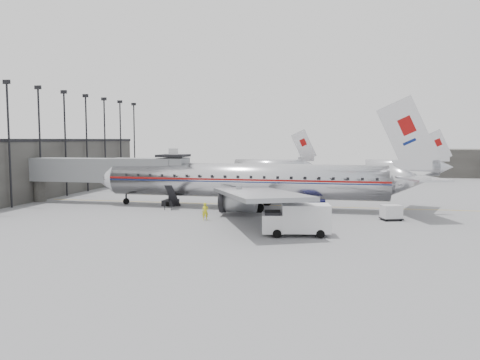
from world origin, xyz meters
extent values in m
plane|color=slate|center=(0.00, 0.00, 0.00)|extent=(160.00, 160.00, 0.00)
cube|color=#373532|center=(-34.00, 10.00, 4.00)|extent=(12.00, 46.00, 8.00)
cube|color=gold|center=(3.00, 6.00, 0.01)|extent=(60.00, 0.15, 0.01)
cube|color=slate|center=(-22.00, 3.60, 4.30)|extent=(12.00, 2.80, 3.00)
cube|color=slate|center=(-13.00, 3.60, 4.30)|extent=(8.00, 3.00, 3.10)
cube|color=slate|center=(-9.00, 4.00, 4.30)|extent=(3.20, 3.60, 3.20)
cube|color=black|center=(-9.00, 4.00, 6.20)|extent=(3.40, 3.80, 0.30)
cube|color=white|center=(-9.00, 4.00, 6.70)|extent=(1.20, 0.15, 0.80)
cylinder|color=black|center=(-9.30, 3.60, 1.40)|extent=(0.56, 0.56, 2.80)
cube|color=black|center=(-9.30, 3.60, 0.35)|extent=(1.60, 2.20, 0.70)
cylinder|color=black|center=(-9.30, 2.60, 0.30)|extent=(0.30, 0.60, 0.60)
cylinder|color=black|center=(-9.30, 4.60, 0.30)|extent=(0.30, 0.60, 0.60)
cylinder|color=#373532|center=(-27.50, 3.60, 1.40)|extent=(1.60, 1.60, 2.80)
cube|color=black|center=(-8.20, 1.30, 1.50)|extent=(0.90, 3.20, 2.90)
cylinder|color=black|center=(-27.50, -2.00, 7.50)|extent=(0.24, 0.24, 15.00)
cube|color=black|center=(-27.50, -2.00, 15.00)|extent=(0.90, 0.25, 0.50)
cylinder|color=black|center=(-27.50, 4.00, 7.50)|extent=(0.24, 0.24, 15.00)
cube|color=black|center=(-27.50, 4.00, 15.00)|extent=(0.90, 0.25, 0.50)
cylinder|color=black|center=(-27.50, 10.00, 7.50)|extent=(0.24, 0.24, 15.00)
cube|color=black|center=(-27.50, 10.00, 15.00)|extent=(0.90, 0.25, 0.50)
cylinder|color=black|center=(-27.50, 16.00, 7.50)|extent=(0.24, 0.24, 15.00)
cube|color=black|center=(-27.50, 16.00, 15.00)|extent=(0.90, 0.25, 0.50)
cylinder|color=black|center=(-27.50, 22.00, 7.50)|extent=(0.24, 0.24, 15.00)
cube|color=black|center=(-27.50, 22.00, 15.00)|extent=(0.90, 0.25, 0.50)
cylinder|color=black|center=(-27.50, 28.00, 7.50)|extent=(0.24, 0.24, 15.00)
cube|color=black|center=(-27.50, 28.00, 15.00)|extent=(0.90, 0.25, 0.50)
cylinder|color=black|center=(-27.50, 34.00, 7.50)|extent=(0.24, 0.24, 15.00)
cube|color=black|center=(-27.50, 34.00, 15.00)|extent=(0.90, 0.25, 0.50)
cylinder|color=silver|center=(-2.00, 42.00, 2.60)|extent=(14.00, 3.20, 3.20)
cube|color=silver|center=(4.80, 42.00, 7.00)|extent=(5.17, 0.26, 6.52)
cylinder|color=black|center=(-6.50, 42.00, 0.50)|extent=(0.24, 0.24, 1.00)
cylinder|color=silver|center=(24.00, 46.00, 2.60)|extent=(14.00, 3.20, 3.20)
cube|color=silver|center=(30.80, 46.00, 7.00)|extent=(5.17, 0.26, 6.52)
cylinder|color=black|center=(19.50, 46.00, 0.50)|extent=(0.24, 0.24, 1.00)
cylinder|color=silver|center=(0.31, 3.00, 3.31)|extent=(33.21, 4.86, 4.08)
cone|color=silver|center=(-17.90, 3.43, 3.31)|extent=(3.41, 4.16, 4.08)
cone|color=silver|center=(18.85, 2.56, 3.75)|extent=(4.51, 3.98, 3.88)
cube|color=#930A0A|center=(0.31, 3.00, 3.59)|extent=(33.21, 4.91, 0.20)
cube|color=#091857|center=(0.31, 3.00, 3.33)|extent=(33.21, 4.91, 0.11)
cube|color=silver|center=(18.52, 2.57, 8.83)|extent=(6.78, 0.49, 8.48)
cube|color=gray|center=(3.86, 12.86, 2.98)|extent=(13.05, 18.56, 1.31)
cube|color=gray|center=(3.39, -7.01, 2.98)|extent=(12.41, 18.64, 1.31)
cylinder|color=gray|center=(1.00, 8.73, 1.60)|extent=(3.81, 2.41, 2.32)
cylinder|color=gray|center=(0.73, -2.75, 1.60)|extent=(3.81, 2.41, 2.32)
cylinder|color=black|center=(-15.14, 3.36, 0.72)|extent=(0.22, 0.22, 1.44)
cylinder|color=black|center=(2.59, 5.82, 0.77)|extent=(0.29, 0.29, 1.55)
cylinder|color=black|center=(2.59, 5.82, 0.50)|extent=(1.11, 0.41, 1.10)
cylinder|color=black|center=(2.45, 0.08, 0.77)|extent=(0.29, 0.29, 1.55)
cylinder|color=black|center=(2.45, 0.08, 0.50)|extent=(1.11, 0.41, 1.10)
cube|color=silver|center=(8.34, -11.73, 1.52)|extent=(4.37, 2.87, 2.37)
cube|color=silver|center=(5.56, -12.18, 1.07)|extent=(2.12, 2.40, 1.58)
cube|color=black|center=(5.56, -12.18, 1.75)|extent=(1.64, 2.11, 0.68)
cylinder|color=black|center=(6.05, -13.13, 0.36)|extent=(0.76, 0.39, 0.72)
cylinder|color=black|center=(5.73, -11.13, 0.36)|extent=(0.76, 0.39, 0.72)
cylinder|color=black|center=(9.62, -12.56, 0.36)|extent=(0.76, 0.39, 0.72)
cylinder|color=black|center=(9.29, -10.55, 0.36)|extent=(0.76, 0.39, 0.72)
cube|color=black|center=(8.85, 0.69, 0.88)|extent=(1.96, 1.53, 1.30)
cube|color=black|center=(8.85, 0.69, 0.19)|extent=(2.06, 1.63, 0.11)
cylinder|color=black|center=(8.15, 0.08, 0.14)|extent=(0.29, 0.13, 0.28)
cylinder|color=black|center=(9.63, 0.19, 0.14)|extent=(0.29, 0.13, 0.28)
cylinder|color=black|center=(8.06, 1.19, 0.14)|extent=(0.29, 0.13, 0.28)
cylinder|color=black|center=(9.55, 1.30, 0.14)|extent=(0.29, 0.13, 0.28)
cube|color=silver|center=(16.47, -2.33, 0.90)|extent=(2.26, 1.97, 1.32)
cube|color=black|center=(16.47, -2.33, 0.19)|extent=(2.38, 2.09, 0.11)
cylinder|color=black|center=(15.95, -3.12, 0.14)|extent=(0.30, 0.20, 0.28)
cylinder|color=black|center=(17.37, -2.60, 0.14)|extent=(0.30, 0.20, 0.28)
cylinder|color=black|center=(15.57, -2.05, 0.14)|extent=(0.30, 0.20, 0.28)
cylinder|color=black|center=(16.99, -1.54, 0.14)|extent=(0.30, 0.20, 0.28)
imported|color=#CFCB18|center=(-2.14, -6.00, 0.90)|extent=(0.74, 0.59, 1.80)
camera|label=1|loc=(10.55, -51.55, 8.25)|focal=35.00mm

